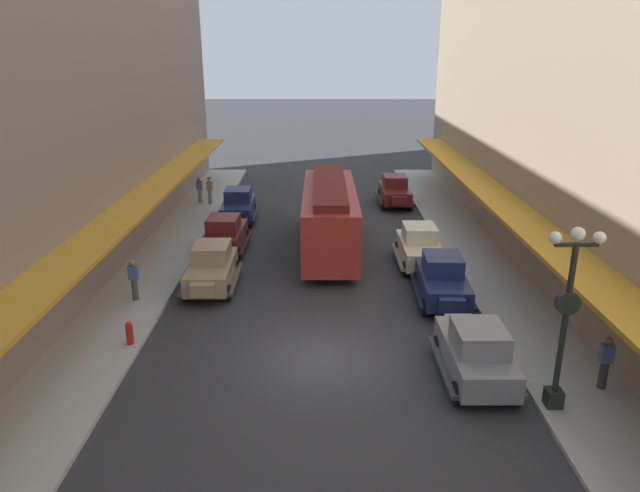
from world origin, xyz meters
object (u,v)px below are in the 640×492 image
Objects in this scene: parked_car_6 at (237,205)px; lamp_post_with_clock at (566,312)px; parked_car_2 at (211,266)px; pedestrian_0 at (209,190)px; parked_car_1 at (224,233)px; parked_car_4 at (442,279)px; parked_car_3 at (475,351)px; fire_hydrant at (129,333)px; pedestrian_2 at (133,280)px; pedestrian_3 at (605,362)px; parked_car_5 at (419,246)px; streetcar at (329,214)px; pedestrian_1 at (199,190)px; parked_car_0 at (394,190)px.

parked_car_6 is 21.88m from lamp_post_with_clock.
parked_car_2 is 2.56× the size of pedestrian_0.
parked_car_1 and parked_car_4 have the same top height.
fire_hydrant is at bearing 170.17° from parked_car_3.
pedestrian_2 is at bearing -102.23° from parked_car_6.
pedestrian_2 is 1.00× the size of pedestrian_3.
parked_car_1 is 9.39m from parked_car_5.
lamp_post_with_clock is at bearing -27.68° from pedestrian_2.
streetcar is 12.05m from pedestrian_1.
lamp_post_with_clock is at bearing -77.64° from parked_car_4.
pedestrian_3 is at bearing -11.93° from parked_car_3.
parked_car_4 is at bearing 117.51° from pedestrian_3.
pedestrian_3 is at bearing -80.93° from parked_car_0.
pedestrian_1 and pedestrian_3 have the same top height.
pedestrian_0 is (-2.30, 8.80, 0.07)m from parked_car_1.
pedestrian_2 is at bearing -150.14° from parked_car_2.
lamp_post_with_clock reaches higher than pedestrian_0.
parked_car_2 is at bearing -88.63° from parked_car_6.
lamp_post_with_clock reaches higher than parked_car_1.
parked_car_3 is at bearing -89.41° from parked_car_5.
lamp_post_with_clock is (1.77, -1.64, 2.04)m from parked_car_3.
parked_car_2 and parked_car_6 have the same top height.
parked_car_3 reaches higher than pedestrian_0.
parked_car_5 and parked_car_6 have the same top height.
streetcar reaches higher than pedestrian_3.
pedestrian_0 is at bearing 100.46° from parked_car_2.
parked_car_5 is 4.65m from streetcar.
parked_car_4 is 11.78m from fire_hydrant.
lamp_post_with_clock reaches higher than pedestrian_1.
parked_car_5 is 11.83m from parked_car_6.
parked_car_0 and parked_car_6 have the same top height.
parked_car_2 is 11.58m from parked_car_3.
parked_car_5 is at bearing -41.68° from pedestrian_1.
pedestrian_1 is 26.55m from pedestrian_3.
parked_car_6 reaches higher than pedestrian_2.
parked_car_2 is at bearing 141.32° from lamp_post_with_clock.
parked_car_0 is 1.00× the size of parked_car_5.
lamp_post_with_clock is 6.29× the size of fire_hydrant.
parked_car_4 and parked_car_5 have the same top height.
streetcar is 5.75× the size of pedestrian_0.
parked_car_3 reaches higher than pedestrian_2.
parked_car_5 reaches higher than pedestrian_2.
parked_car_1 and parked_car_3 have the same top height.
pedestrian_1 is (-1.30, 18.69, 0.43)m from fire_hydrant.
streetcar reaches higher than parked_car_6.
pedestrian_1 is (-3.14, 13.49, 0.05)m from parked_car_2.
parked_car_0 is 10.01m from streetcar.
parked_car_1 is 2.62× the size of pedestrian_2.
lamp_post_with_clock reaches higher than parked_car_5.
parked_car_6 is at bearing 90.88° from parked_car_1.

